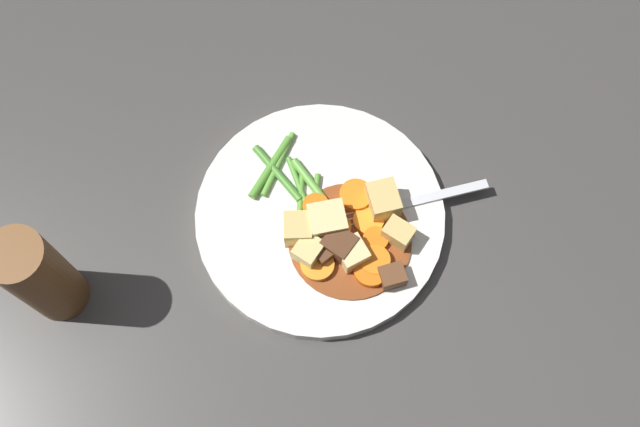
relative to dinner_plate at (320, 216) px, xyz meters
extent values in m
plane|color=#423F3D|center=(0.00, 0.00, -0.01)|extent=(3.00, 3.00, 0.00)
cylinder|color=white|center=(0.00, 0.00, 0.00)|extent=(0.26, 0.26, 0.02)
cylinder|color=brown|center=(0.04, 0.00, 0.01)|extent=(0.13, 0.13, 0.00)
cylinder|color=orange|center=(0.03, 0.00, 0.02)|extent=(0.04, 0.04, 0.01)
cylinder|color=orange|center=(0.08, 0.00, 0.02)|extent=(0.03, 0.03, 0.01)
cylinder|color=orange|center=(0.04, -0.04, 0.01)|extent=(0.04, 0.04, 0.01)
cylinder|color=orange|center=(0.04, 0.03, 0.01)|extent=(0.04, 0.04, 0.01)
cylinder|color=orange|center=(0.06, 0.02, 0.01)|extent=(0.03, 0.03, 0.01)
cylinder|color=orange|center=(0.08, -0.01, 0.01)|extent=(0.05, 0.05, 0.01)
cylinder|color=orange|center=(0.01, 0.04, 0.02)|extent=(0.05, 0.05, 0.01)
cylinder|color=orange|center=(-0.01, 0.00, 0.02)|extent=(0.03, 0.03, 0.01)
cube|color=#E5CC7A|center=(0.02, -0.04, 0.02)|extent=(0.03, 0.03, 0.03)
cube|color=#EAD68C|center=(0.02, -0.01, 0.02)|extent=(0.05, 0.05, 0.03)
cube|color=#EAD68C|center=(0.06, -0.01, 0.02)|extent=(0.04, 0.04, 0.02)
cube|color=#DBBC6B|center=(0.00, -0.03, 0.02)|extent=(0.04, 0.04, 0.03)
cube|color=#DBBC6B|center=(0.04, 0.05, 0.02)|extent=(0.05, 0.04, 0.03)
cube|color=#DBBC6B|center=(0.08, 0.04, 0.02)|extent=(0.03, 0.03, 0.03)
cube|color=#56331E|center=(0.04, -0.01, 0.02)|extent=(0.03, 0.03, 0.03)
cube|color=brown|center=(0.10, 0.00, 0.02)|extent=(0.03, 0.03, 0.02)
cube|color=#56331E|center=(0.03, -0.03, 0.02)|extent=(0.03, 0.02, 0.02)
cylinder|color=#599E38|center=(-0.01, 0.00, 0.01)|extent=(0.05, 0.06, 0.01)
cylinder|color=#66AD42|center=(-0.03, 0.02, 0.01)|extent=(0.06, 0.02, 0.01)
cylinder|color=#599E38|center=(-0.07, 0.00, 0.01)|extent=(0.03, 0.08, 0.01)
cylinder|color=#599E38|center=(-0.04, 0.01, 0.01)|extent=(0.06, 0.04, 0.01)
cylinder|color=#4C8E33|center=(-0.06, 0.00, 0.01)|extent=(0.08, 0.02, 0.01)
cylinder|color=#599E38|center=(-0.03, 0.00, 0.01)|extent=(0.05, 0.05, 0.01)
cylinder|color=#66AD42|center=(-0.07, 0.01, 0.01)|extent=(0.04, 0.08, 0.01)
cube|color=silver|center=(0.07, 0.10, 0.01)|extent=(0.07, 0.10, 0.00)
cube|color=silver|center=(0.04, 0.04, 0.01)|extent=(0.03, 0.03, 0.00)
cylinder|color=silver|center=(0.02, 0.02, 0.01)|extent=(0.02, 0.04, 0.00)
cylinder|color=silver|center=(0.02, 0.02, 0.01)|extent=(0.02, 0.04, 0.00)
cylinder|color=silver|center=(0.03, 0.02, 0.01)|extent=(0.02, 0.04, 0.00)
cylinder|color=silver|center=(0.03, 0.01, 0.01)|extent=(0.02, 0.04, 0.00)
cylinder|color=brown|center=(-0.13, -0.25, 0.06)|extent=(0.06, 0.06, 0.14)
camera|label=1|loc=(0.20, -0.20, 0.72)|focal=40.82mm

